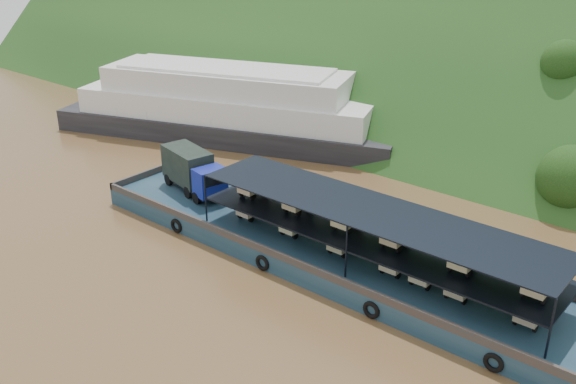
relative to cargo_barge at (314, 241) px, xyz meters
The scene contains 4 objects.
ground 2.40m from the cargo_barge, 124.18° to the right, with size 160.00×160.00×0.00m, color brown.
hillside 34.27m from the cargo_barge, 92.01° to the left, with size 140.00×28.00×28.00m, color #183D16.
cargo_barge is the anchor object (origin of this frame).
passenger_ferry 25.48m from the cargo_barge, 147.11° to the left, with size 34.97×19.65×6.91m.
Camera 1 is at (23.23, -27.42, 20.64)m, focal length 40.00 mm.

